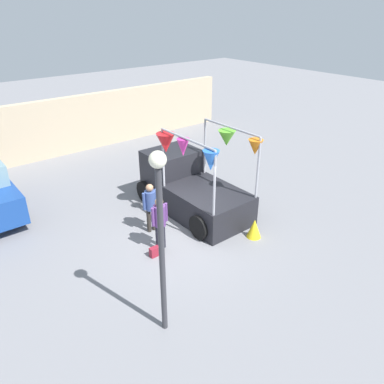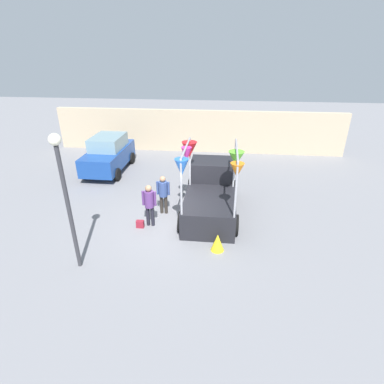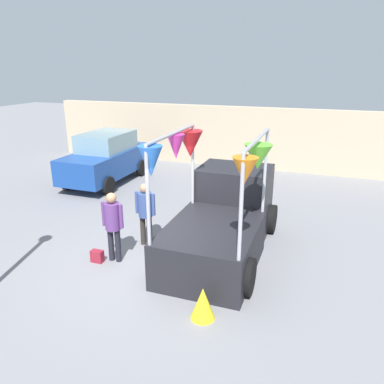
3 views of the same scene
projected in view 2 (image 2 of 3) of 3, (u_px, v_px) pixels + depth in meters
The scene contains 9 objects.
ground_plane at pixel (175, 223), 11.38m from camera, with size 60.00×60.00×0.00m, color slate.
vendor_truck at pixel (211, 191), 11.97m from camera, with size 2.52×4.08×2.97m.
parked_car at pixel (109, 154), 15.90m from camera, with size 1.88×4.00×1.88m.
person_customer at pixel (149, 202), 10.84m from camera, with size 0.53×0.34×1.64m.
person_vendor at pixel (163, 191), 11.69m from camera, with size 0.53×0.34×1.60m.
handbag at pixel (140, 224), 11.06m from camera, with size 0.28×0.16×0.28m, color maroon.
street_lamp at pixel (64, 186), 8.02m from camera, with size 0.32×0.32×4.11m.
brick_boundary_wall at pixel (197, 131), 18.84m from camera, with size 18.00×0.36×2.60m, color tan.
folded_kite_bundle_sunflower at pixel (218, 242), 9.74m from camera, with size 0.44×0.44×0.60m, color yellow.
Camera 2 is at (1.71, -9.61, 6.00)m, focal length 28.00 mm.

